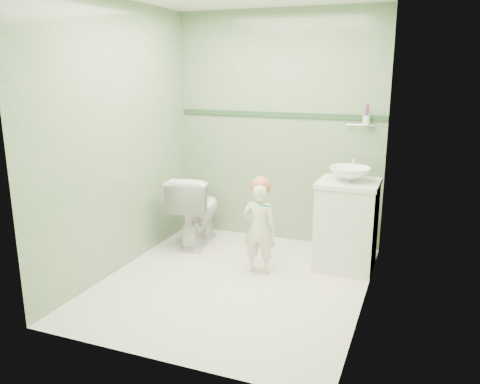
% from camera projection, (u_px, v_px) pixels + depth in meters
% --- Properties ---
extents(ground, '(2.50, 2.50, 0.00)m').
position_uv_depth(ground, '(234.00, 282.00, 4.20)').
color(ground, white).
rests_on(ground, ground).
extents(room_shell, '(2.50, 2.54, 2.40)m').
position_uv_depth(room_shell, '(233.00, 146.00, 3.90)').
color(room_shell, gray).
rests_on(room_shell, ground).
extents(trim_stripe, '(2.20, 0.02, 0.05)m').
position_uv_depth(trim_stripe, '(278.00, 115.00, 4.98)').
color(trim_stripe, '#2B4C2D').
rests_on(trim_stripe, room_shell).
extents(vanity, '(0.52, 0.50, 0.80)m').
position_uv_depth(vanity, '(346.00, 226.00, 4.43)').
color(vanity, white).
rests_on(vanity, ground).
extents(counter, '(0.54, 0.52, 0.04)m').
position_uv_depth(counter, '(349.00, 183.00, 4.33)').
color(counter, white).
rests_on(counter, vanity).
extents(basin, '(0.37, 0.37, 0.13)m').
position_uv_depth(basin, '(349.00, 174.00, 4.31)').
color(basin, white).
rests_on(basin, counter).
extents(faucet, '(0.03, 0.13, 0.18)m').
position_uv_depth(faucet, '(353.00, 162.00, 4.46)').
color(faucet, silver).
rests_on(faucet, counter).
extents(cup_holder, '(0.26, 0.07, 0.21)m').
position_uv_depth(cup_holder, '(366.00, 120.00, 4.62)').
color(cup_holder, silver).
rests_on(cup_holder, room_shell).
extents(toilet, '(0.51, 0.78, 0.75)m').
position_uv_depth(toilet, '(196.00, 209.00, 5.06)').
color(toilet, white).
rests_on(toilet, ground).
extents(toddler, '(0.32, 0.22, 0.83)m').
position_uv_depth(toddler, '(259.00, 229.00, 4.32)').
color(toddler, '#EEE4CE').
rests_on(toddler, ground).
extents(hair_cap, '(0.19, 0.19, 0.19)m').
position_uv_depth(hair_cap, '(261.00, 187.00, 4.25)').
color(hair_cap, '#AB653E').
rests_on(hair_cap, toddler).
extents(teal_toothbrush, '(0.11, 0.13, 0.08)m').
position_uv_depth(teal_toothbrush, '(264.00, 205.00, 4.12)').
color(teal_toothbrush, '#04918C').
rests_on(teal_toothbrush, toddler).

